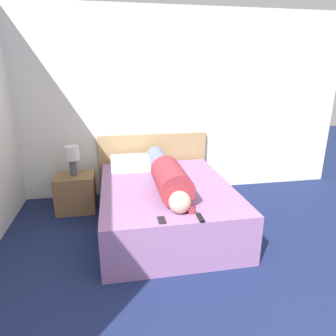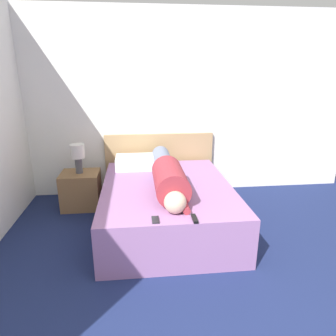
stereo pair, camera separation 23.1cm
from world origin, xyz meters
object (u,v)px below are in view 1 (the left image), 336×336
at_px(person_lying, 167,174).
at_px(tv_remote, 200,218).
at_px(pillow_near_headboard, 130,163).
at_px(bed, 166,205).
at_px(nightstand, 76,192).
at_px(cell_phone, 162,220).
at_px(table_lamp, 72,156).

relative_size(person_lying, tv_remote, 11.56).
xyz_separation_m(pillow_near_headboard, tv_remote, (0.52, -1.58, -0.06)).
distance_m(bed, tv_remote, 0.93).
xyz_separation_m(nightstand, tv_remote, (1.25, -1.51, 0.29)).
bearing_deg(nightstand, cell_phone, -58.60).
bearing_deg(tv_remote, table_lamp, 129.56).
xyz_separation_m(nightstand, cell_phone, (0.91, -1.49, 0.28)).
bearing_deg(pillow_near_headboard, table_lamp, -175.12).
bearing_deg(bed, pillow_near_headboard, 117.46).
height_order(pillow_near_headboard, tv_remote, pillow_near_headboard).
distance_m(nightstand, tv_remote, 1.98).
bearing_deg(nightstand, bed, -30.06).
distance_m(table_lamp, cell_phone, 1.75).
bearing_deg(person_lying, pillow_near_headboard, 115.82).
relative_size(pillow_near_headboard, tv_remote, 3.39).
relative_size(table_lamp, cell_phone, 2.96).
relative_size(bed, person_lying, 1.10).
xyz_separation_m(nightstand, pillow_near_headboard, (0.73, 0.06, 0.35)).
xyz_separation_m(bed, cell_phone, (-0.19, -0.85, 0.26)).
xyz_separation_m(table_lamp, person_lying, (1.10, -0.69, -0.08)).
xyz_separation_m(table_lamp, pillow_near_headboard, (0.73, 0.06, -0.15)).
height_order(bed, person_lying, person_lying).
bearing_deg(tv_remote, cell_phone, 175.37).
bearing_deg(nightstand, table_lamp, -63.43).
distance_m(bed, pillow_near_headboard, 0.85).
bearing_deg(cell_phone, bed, 77.59).
relative_size(person_lying, cell_phone, 13.33).
bearing_deg(bed, person_lying, -85.82).
height_order(bed, pillow_near_headboard, pillow_near_headboard).
bearing_deg(pillow_near_headboard, bed, -62.54).
relative_size(person_lying, pillow_near_headboard, 3.40).
height_order(nightstand, table_lamp, table_lamp).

